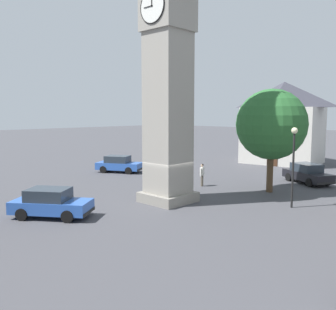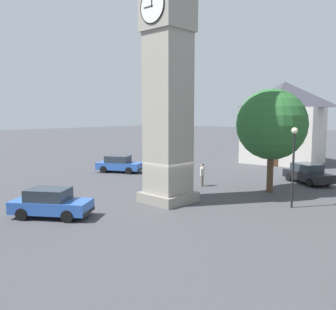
{
  "view_description": "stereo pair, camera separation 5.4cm",
  "coord_description": "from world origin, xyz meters",
  "px_view_note": "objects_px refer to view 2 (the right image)",
  "views": [
    {
      "loc": [
        -15.35,
        15.88,
        5.5
      ],
      "look_at": [
        0.0,
        0.0,
        2.91
      ],
      "focal_mm": 38.98,
      "sensor_mm": 36.0,
      "label": 1
    },
    {
      "loc": [
        -15.39,
        15.84,
        5.5
      ],
      "look_at": [
        0.0,
        0.0,
        2.91
      ],
      "focal_mm": 38.98,
      "sensor_mm": 36.0,
      "label": 2
    }
  ],
  "objects_px": {
    "car_red_corner": "(119,164)",
    "car_white_side": "(51,203)",
    "car_black_far": "(308,174)",
    "clock_tower": "(168,25)",
    "building_corner_back": "(284,122)",
    "lamp_post": "(294,154)",
    "pedestrian": "(202,173)",
    "tree": "(272,125)"
  },
  "relations": [
    {
      "from": "tree",
      "to": "lamp_post",
      "type": "xyz_separation_m",
      "value": [
        -3.01,
        2.93,
        -1.52
      ]
    },
    {
      "from": "tree",
      "to": "lamp_post",
      "type": "bearing_deg",
      "value": 135.82
    },
    {
      "from": "building_corner_back",
      "to": "car_black_far",
      "type": "bearing_deg",
      "value": 126.08
    },
    {
      "from": "car_white_side",
      "to": "tree",
      "type": "distance_m",
      "value": 15.09
    },
    {
      "from": "car_red_corner",
      "to": "tree",
      "type": "xyz_separation_m",
      "value": [
        -14.14,
        -2.03,
        3.91
      ]
    },
    {
      "from": "pedestrian",
      "to": "lamp_post",
      "type": "xyz_separation_m",
      "value": [
        -7.63,
        1.24,
        2.14
      ]
    },
    {
      "from": "lamp_post",
      "to": "building_corner_back",
      "type": "bearing_deg",
      "value": -61.62
    },
    {
      "from": "car_white_side",
      "to": "car_black_far",
      "type": "bearing_deg",
      "value": -107.31
    },
    {
      "from": "car_red_corner",
      "to": "car_black_far",
      "type": "distance_m",
      "value": 16.25
    },
    {
      "from": "car_black_far",
      "to": "tree",
      "type": "bearing_deg",
      "value": 83.6
    },
    {
      "from": "car_red_corner",
      "to": "car_white_side",
      "type": "height_order",
      "value": "same"
    },
    {
      "from": "clock_tower",
      "to": "car_red_corner",
      "type": "relative_size",
      "value": 4.1
    },
    {
      "from": "car_red_corner",
      "to": "car_black_far",
      "type": "height_order",
      "value": "same"
    },
    {
      "from": "car_white_side",
      "to": "clock_tower",
      "type": "bearing_deg",
      "value": -107.16
    },
    {
      "from": "car_black_far",
      "to": "car_red_corner",
      "type": "bearing_deg",
      "value": 25.31
    },
    {
      "from": "car_red_corner",
      "to": "car_black_far",
      "type": "xyz_separation_m",
      "value": [
        -14.69,
        -6.95,
        0.0
      ]
    },
    {
      "from": "car_white_side",
      "to": "lamp_post",
      "type": "bearing_deg",
      "value": -127.65
    },
    {
      "from": "car_white_side",
      "to": "pedestrian",
      "type": "height_order",
      "value": "pedestrian"
    },
    {
      "from": "car_black_far",
      "to": "lamp_post",
      "type": "distance_m",
      "value": 8.56
    },
    {
      "from": "car_black_far",
      "to": "pedestrian",
      "type": "relative_size",
      "value": 2.63
    },
    {
      "from": "clock_tower",
      "to": "tree",
      "type": "distance_m",
      "value": 9.6
    },
    {
      "from": "car_white_side",
      "to": "building_corner_back",
      "type": "relative_size",
      "value": 0.49
    },
    {
      "from": "pedestrian",
      "to": "building_corner_back",
      "type": "distance_m",
      "value": 16.48
    },
    {
      "from": "car_red_corner",
      "to": "building_corner_back",
      "type": "relative_size",
      "value": 0.5
    },
    {
      "from": "clock_tower",
      "to": "tree",
      "type": "relative_size",
      "value": 2.56
    },
    {
      "from": "clock_tower",
      "to": "car_white_side",
      "type": "height_order",
      "value": "clock_tower"
    },
    {
      "from": "car_red_corner",
      "to": "pedestrian",
      "type": "relative_size",
      "value": 2.62
    },
    {
      "from": "building_corner_back",
      "to": "lamp_post",
      "type": "bearing_deg",
      "value": 118.38
    },
    {
      "from": "car_white_side",
      "to": "car_black_far",
      "type": "xyz_separation_m",
      "value": [
        -5.77,
        -18.52,
        0.0
      ]
    },
    {
      "from": "car_red_corner",
      "to": "lamp_post",
      "type": "distance_m",
      "value": 17.34
    },
    {
      "from": "clock_tower",
      "to": "lamp_post",
      "type": "relative_size",
      "value": 3.9
    },
    {
      "from": "clock_tower",
      "to": "car_white_side",
      "type": "xyz_separation_m",
      "value": [
        2.08,
        6.72,
        -9.81
      ]
    },
    {
      "from": "pedestrian",
      "to": "building_corner_back",
      "type": "xyz_separation_m",
      "value": [
        1.69,
        -16.03,
        3.46
      ]
    },
    {
      "from": "building_corner_back",
      "to": "lamp_post",
      "type": "relative_size",
      "value": 1.89
    },
    {
      "from": "pedestrian",
      "to": "car_red_corner",
      "type": "bearing_deg",
      "value": 2.05
    },
    {
      "from": "car_red_corner",
      "to": "pedestrian",
      "type": "xyz_separation_m",
      "value": [
        -9.52,
        -0.34,
        0.25
      ]
    },
    {
      "from": "car_red_corner",
      "to": "car_black_far",
      "type": "bearing_deg",
      "value": -154.69
    },
    {
      "from": "car_black_far",
      "to": "lamp_post",
      "type": "bearing_deg",
      "value": 107.43
    },
    {
      "from": "car_red_corner",
      "to": "lamp_post",
      "type": "xyz_separation_m",
      "value": [
        -17.15,
        0.9,
        2.38
      ]
    },
    {
      "from": "car_red_corner",
      "to": "clock_tower",
      "type": "bearing_deg",
      "value": 156.18
    },
    {
      "from": "car_red_corner",
      "to": "car_white_side",
      "type": "distance_m",
      "value": 14.61
    },
    {
      "from": "building_corner_back",
      "to": "tree",
      "type": "bearing_deg",
      "value": 113.76
    }
  ]
}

